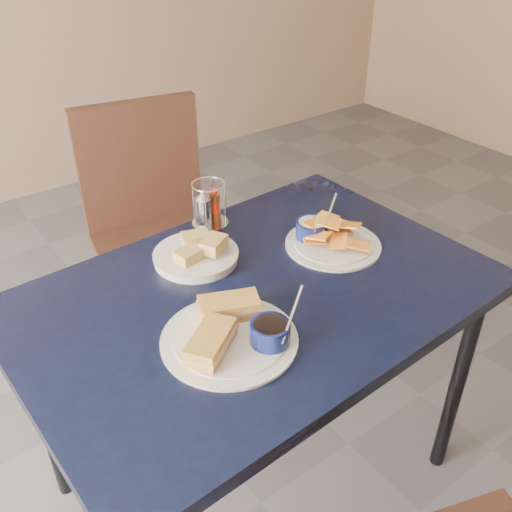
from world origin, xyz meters
TOP-DOWN VIEW (x-y plane):
  - ground at (0.00, 0.00)m, footprint 6.00×6.00m
  - dining_table at (0.05, 0.09)m, footprint 1.22×0.84m
  - chair_far at (0.14, 0.91)m, footprint 0.53×0.52m
  - sandwich_plate at (-0.10, -0.02)m, footprint 0.32×0.31m
  - plantain_plate at (0.34, 0.15)m, footprint 0.27×0.27m
  - bread_basket at (0.00, 0.30)m, footprint 0.23×0.23m
  - condiment_caddy at (0.13, 0.44)m, footprint 0.11×0.11m

SIDE VIEW (x-z plane):
  - ground at x=0.00m, z-range 0.00..0.00m
  - chair_far at x=0.14m, z-range 0.07..1.04m
  - dining_table at x=0.05m, z-range 0.31..1.06m
  - bread_basket at x=0.00m, z-range 0.74..0.80m
  - plantain_plate at x=0.34m, z-range 0.71..0.83m
  - sandwich_plate at x=-0.10m, z-range 0.71..0.83m
  - condiment_caddy at x=0.13m, z-range 0.74..0.87m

